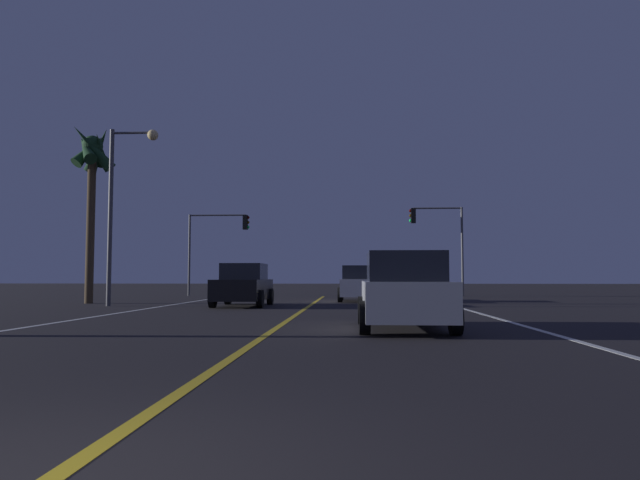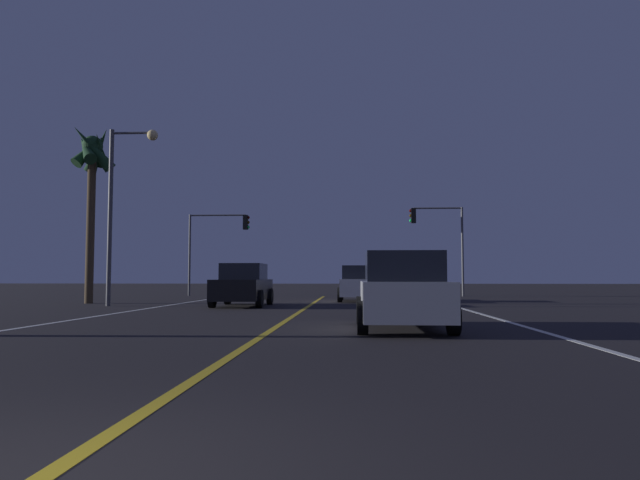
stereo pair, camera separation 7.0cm
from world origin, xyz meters
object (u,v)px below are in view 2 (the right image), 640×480
at_px(traffic_light_near_left, 220,234).
at_px(street_lamp_left_mid, 122,192).
at_px(car_ahead_far, 359,284).
at_px(palm_tree_left_mid, 92,163).
at_px(traffic_light_near_right, 437,230).
at_px(car_lead_same_lane, 402,292).
at_px(car_oncoming, 243,285).

distance_m(traffic_light_near_left, street_lamp_left_mid, 12.82).
relative_size(car_ahead_far, palm_tree_left_mid, 0.54).
bearing_deg(street_lamp_left_mid, traffic_light_near_right, 41.60).
xyz_separation_m(car_lead_same_lane, street_lamp_left_mid, (-10.39, 9.73, 3.77)).
xyz_separation_m(street_lamp_left_mid, palm_tree_left_mid, (-2.32, 2.29, 1.66)).
height_order(car_lead_same_lane, traffic_light_near_left, traffic_light_near_left).
bearing_deg(traffic_light_near_right, traffic_light_near_left, 0.00).
xyz_separation_m(car_ahead_far, palm_tree_left_mid, (-11.90, -3.08, 5.43)).
relative_size(car_ahead_far, traffic_light_near_left, 0.85).
distance_m(car_oncoming, traffic_light_near_right, 15.93).
relative_size(traffic_light_near_left, street_lamp_left_mid, 0.71).
relative_size(car_ahead_far, street_lamp_left_mid, 0.60).
bearing_deg(traffic_light_near_right, palm_tree_left_mid, 32.11).
bearing_deg(palm_tree_left_mid, car_lead_same_lane, -43.39).
distance_m(car_oncoming, traffic_light_near_left, 13.33).
distance_m(car_lead_same_lane, traffic_light_near_left, 24.54).
bearing_deg(street_lamp_left_mid, car_ahead_far, 29.27).
xyz_separation_m(car_lead_same_lane, car_oncoming, (-5.50, 10.08, 0.00)).
relative_size(street_lamp_left_mid, palm_tree_left_mid, 0.90).
bearing_deg(car_oncoming, car_lead_same_lane, 28.62).
xyz_separation_m(traffic_light_near_left, palm_tree_left_mid, (-3.34, -10.47, 2.45)).
relative_size(car_lead_same_lane, street_lamp_left_mid, 0.60).
distance_m(car_lead_same_lane, traffic_light_near_right, 23.06).
xyz_separation_m(car_oncoming, palm_tree_left_mid, (-7.21, 1.93, 5.43)).
bearing_deg(car_ahead_far, car_lead_same_lane, -176.93).
distance_m(car_oncoming, street_lamp_left_mid, 6.19).
bearing_deg(street_lamp_left_mid, palm_tree_left_mid, 135.37).
height_order(car_ahead_far, traffic_light_near_right, traffic_light_near_right).
relative_size(car_oncoming, car_ahead_far, 1.00).
bearing_deg(car_lead_same_lane, car_ahead_far, 3.07).
distance_m(car_oncoming, car_ahead_far, 6.87).
relative_size(car_oncoming, palm_tree_left_mid, 0.54).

